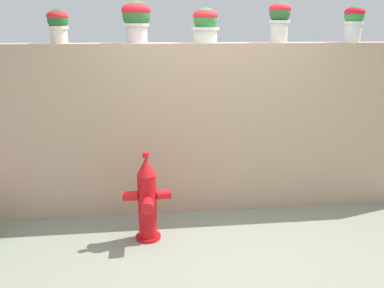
% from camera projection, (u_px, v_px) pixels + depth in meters
% --- Properties ---
extents(ground_plane, '(24.00, 24.00, 0.00)m').
position_uv_depth(ground_plane, '(226.00, 250.00, 3.93)').
color(ground_plane, gray).
extents(stone_wall, '(5.43, 0.39, 1.88)m').
position_uv_depth(stone_wall, '(209.00, 127.00, 4.73)').
color(stone_wall, tan).
rests_on(stone_wall, ground).
extents(potted_plant_1, '(0.22, 0.22, 0.34)m').
position_uv_depth(potted_plant_1, '(58.00, 23.00, 4.23)').
color(potted_plant_1, beige).
rests_on(potted_plant_1, stone_wall).
extents(potted_plant_2, '(0.31, 0.31, 0.43)m').
position_uv_depth(potted_plant_2, '(136.00, 17.00, 4.33)').
color(potted_plant_2, silver).
rests_on(potted_plant_2, stone_wall).
extents(potted_plant_3, '(0.30, 0.30, 0.36)m').
position_uv_depth(potted_plant_3, '(205.00, 23.00, 4.42)').
color(potted_plant_3, silver).
rests_on(potted_plant_3, stone_wall).
extents(potted_plant_4, '(0.24, 0.24, 0.43)m').
position_uv_depth(potted_plant_4, '(280.00, 18.00, 4.49)').
color(potted_plant_4, beige).
rests_on(potted_plant_4, stone_wall).
extents(potted_plant_5, '(0.22, 0.22, 0.39)m').
position_uv_depth(potted_plant_5, '(354.00, 20.00, 4.59)').
color(potted_plant_5, silver).
rests_on(potted_plant_5, stone_wall).
extents(fire_hydrant, '(0.47, 0.37, 0.90)m').
position_uv_depth(fire_hydrant, '(147.00, 200.00, 4.04)').
color(fire_hydrant, red).
rests_on(fire_hydrant, ground).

